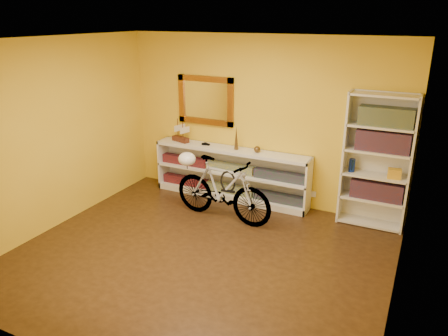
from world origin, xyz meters
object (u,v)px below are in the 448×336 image
at_px(bookcase, 376,162).
at_px(bicycle, 222,189).
at_px(console_unit, 231,174).
at_px(helmet, 187,159).

height_order(bookcase, bicycle, bookcase).
height_order(console_unit, helmet, helmet).
bearing_deg(console_unit, bicycle, -73.69).
xyz_separation_m(console_unit, helmet, (-0.39, -0.70, 0.41)).
distance_m(bookcase, helmet, 2.69).
bearing_deg(console_unit, bookcase, 0.65).
distance_m(console_unit, bicycle, 0.78).
xyz_separation_m(bicycle, helmet, (-0.61, 0.05, 0.36)).
xyz_separation_m(bookcase, helmet, (-2.59, -0.72, -0.12)).
bearing_deg(bookcase, helmet, -164.37).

